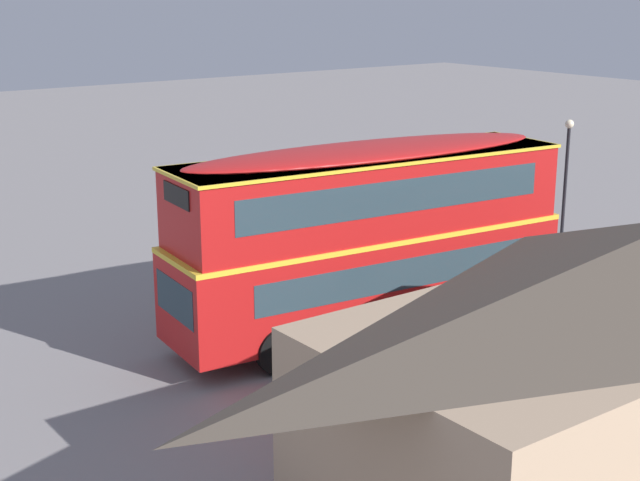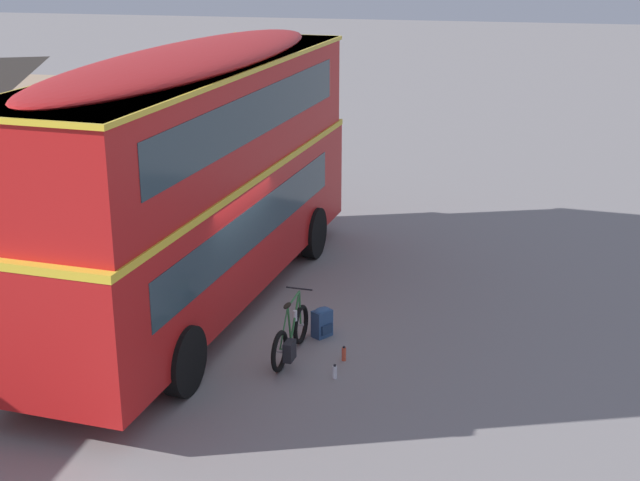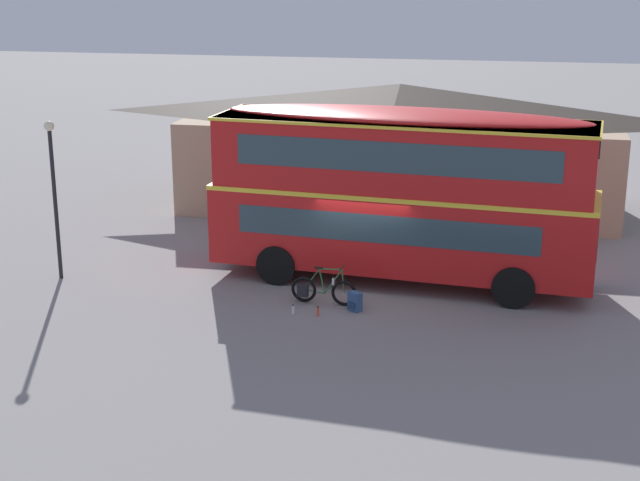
{
  "view_description": "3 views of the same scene",
  "coord_description": "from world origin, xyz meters",
  "views": [
    {
      "loc": [
        15.01,
        17.59,
        8.47
      ],
      "look_at": [
        0.88,
        -1.52,
        1.92
      ],
      "focal_mm": 52.08,
      "sensor_mm": 36.0,
      "label": 1
    },
    {
      "loc": [
        -13.93,
        -4.86,
        6.67
      ],
      "look_at": [
        1.33,
        -1.65,
        1.31
      ],
      "focal_mm": 50.41,
      "sensor_mm": 36.0,
      "label": 2
    },
    {
      "loc": [
        3.59,
        -24.48,
        8.65
      ],
      "look_at": [
        -1.0,
        -1.23,
        1.59
      ],
      "focal_mm": 53.72,
      "sensor_mm": 36.0,
      "label": 3
    }
  ],
  "objects": [
    {
      "name": "ground_plane",
      "position": [
        0.0,
        0.0,
        0.0
      ],
      "size": [
        120.0,
        120.0,
        0.0
      ],
      "primitive_type": "plane",
      "color": "gray"
    },
    {
      "name": "double_decker_bus",
      "position": [
        0.91,
        0.55,
        2.64
      ],
      "size": [
        10.54,
        3.51,
        4.79
      ],
      "color": "black",
      "rests_on": "ground"
    },
    {
      "name": "touring_bicycle",
      "position": [
        -0.89,
        -1.62,
        0.37
      ],
      "size": [
        1.76,
        0.46,
        1.04
      ],
      "color": "black",
      "rests_on": "ground"
    },
    {
      "name": "backpack_on_ground",
      "position": [
        0.05,
        -1.95,
        0.28
      ],
      "size": [
        0.4,
        0.37,
        0.54
      ],
      "color": "#2D4C7A",
      "rests_on": "ground"
    },
    {
      "name": "water_bottle_red_squeeze",
      "position": [
        -0.8,
        -2.5,
        0.12
      ],
      "size": [
        0.07,
        0.07,
        0.25
      ],
      "color": "#D84C33",
      "rests_on": "ground"
    },
    {
      "name": "water_bottle_clear_plastic",
      "position": [
        -1.45,
        -2.47,
        0.11
      ],
      "size": [
        0.07,
        0.07,
        0.24
      ],
      "color": "silver",
      "rests_on": "ground"
    },
    {
      "name": "street_lamp",
      "position": [
        -8.44,
        -0.99,
        2.75
      ],
      "size": [
        0.28,
        0.28,
        4.43
      ],
      "color": "black",
      "rests_on": "ground"
    }
  ]
}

